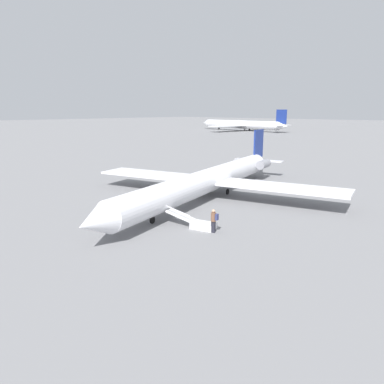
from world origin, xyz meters
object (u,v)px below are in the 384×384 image
airplane_far_center (242,124)px  boarding_stairs (199,224)px  passenger (214,219)px  airplane_main (211,179)px

airplane_far_center → boarding_stairs: (109.43, 75.55, -2.22)m
boarding_stairs → passenger: bearing=165.1°
airplane_far_center → passenger: airplane_far_center is taller
airplane_main → passenger: size_ratio=19.58×
airplane_main → airplane_far_center: airplane_far_center is taller
airplane_main → passenger: 11.30m
airplane_far_center → boarding_stairs: airplane_far_center is taller
airplane_far_center → boarding_stairs: bearing=130.1°
airplane_main → boarding_stairs: (8.39, 6.02, -1.47)m
airplane_far_center → passenger: 133.85m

